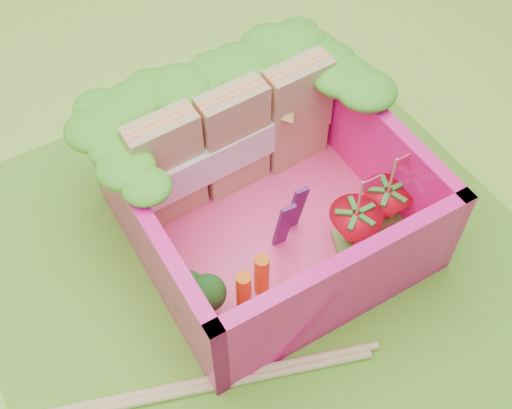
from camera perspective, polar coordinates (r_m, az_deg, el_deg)
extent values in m
plane|color=#9ECD39|center=(3.23, 0.24, -5.29)|extent=(14.00, 14.00, 0.00)
cube|color=#6CAC26|center=(3.22, 0.24, -5.14)|extent=(2.60, 2.60, 0.03)
cube|color=#FF4185|center=(3.29, 1.05, -1.90)|extent=(1.30, 1.30, 0.05)
cube|color=#F81487|center=(3.46, -4.24, 7.69)|extent=(1.30, 0.07, 0.55)
cube|color=#F81487|center=(2.82, 7.68, -7.66)|extent=(1.30, 0.07, 0.55)
cube|color=#F81487|center=(2.95, -9.19, -3.98)|extent=(0.07, 1.30, 0.55)
cube|color=#F81487|center=(3.35, 10.18, 4.99)|extent=(0.07, 1.30, 0.55)
ellipsoid|color=#3E951B|center=(3.08, -12.59, 8.20)|extent=(0.30, 0.30, 0.11)
ellipsoid|color=#3E951B|center=(3.10, -10.71, 8.98)|extent=(0.30, 0.30, 0.11)
ellipsoid|color=#3E951B|center=(3.13, -8.85, 9.74)|extent=(0.30, 0.30, 0.11)
ellipsoid|color=#3E951B|center=(3.16, -7.00, 10.48)|extent=(0.30, 0.30, 0.11)
ellipsoid|color=#3E951B|center=(3.19, -5.19, 11.19)|extent=(0.30, 0.30, 0.11)
ellipsoid|color=#3E951B|center=(3.23, -3.40, 11.88)|extent=(0.30, 0.30, 0.11)
ellipsoid|color=#3E951B|center=(3.27, -1.65, 12.54)|extent=(0.30, 0.30, 0.11)
ellipsoid|color=#3E951B|center=(3.31, 0.07, 13.17)|extent=(0.30, 0.30, 0.11)
ellipsoid|color=#3E951B|center=(3.35, 1.75, 13.77)|extent=(0.30, 0.30, 0.11)
ellipsoid|color=#3E951B|center=(3.40, 3.39, 14.35)|extent=(0.30, 0.30, 0.11)
ellipsoid|color=#3E951B|center=(2.75, -10.28, 1.68)|extent=(0.27, 0.27, 0.10)
ellipsoid|color=#3E951B|center=(2.84, -11.43, 3.56)|extent=(0.27, 0.27, 0.10)
ellipsoid|color=#3E951B|center=(2.93, -12.52, 5.31)|extent=(0.27, 0.27, 0.10)
ellipsoid|color=#3E951B|center=(3.03, -13.54, 6.96)|extent=(0.27, 0.27, 0.10)
ellipsoid|color=#3E951B|center=(3.13, -14.51, 8.49)|extent=(0.27, 0.27, 0.10)
ellipsoid|color=#3E951B|center=(3.15, 9.43, 10.02)|extent=(0.27, 0.27, 0.10)
ellipsoid|color=#3E951B|center=(3.23, 7.94, 11.49)|extent=(0.27, 0.27, 0.10)
ellipsoid|color=#3E951B|center=(3.31, 6.50, 12.89)|extent=(0.27, 0.27, 0.10)
ellipsoid|color=#3E951B|center=(3.40, 5.13, 14.21)|extent=(0.27, 0.27, 0.10)
ellipsoid|color=#3E951B|center=(3.49, 3.80, 15.45)|extent=(0.27, 0.27, 0.10)
cube|color=tan|center=(3.12, -7.92, 3.22)|extent=(0.36, 0.17, 0.62)
cube|color=tan|center=(3.22, -1.99, 5.79)|extent=(0.36, 0.17, 0.62)
cube|color=tan|center=(3.36, 3.58, 8.12)|extent=(0.36, 0.17, 0.62)
cube|color=white|center=(3.24, -1.97, 5.41)|extent=(1.13, 0.23, 0.20)
cylinder|color=#639648|center=(2.97, -4.90, -8.49)|extent=(0.12, 0.12, 0.12)
ellipsoid|color=#154E15|center=(2.86, -5.06, -7.32)|extent=(0.32, 0.32, 0.12)
cylinder|color=orange|center=(2.89, -1.09, -7.89)|extent=(0.07, 0.07, 0.28)
cylinder|color=orange|center=(2.95, 0.51, -6.27)|extent=(0.07, 0.07, 0.26)
cube|color=#4F195A|center=(3.03, 2.47, -1.88)|extent=(0.07, 0.02, 0.38)
cube|color=#4F195A|center=(3.09, 3.61, -0.33)|extent=(0.07, 0.02, 0.38)
cone|color=red|center=(3.12, 8.62, -2.31)|extent=(0.25, 0.25, 0.25)
cylinder|color=tan|center=(2.93, 9.19, 0.50)|extent=(0.01, 0.01, 0.24)
cube|color=#E82669|center=(2.89, 10.19, 1.87)|extent=(0.10, 0.01, 0.06)
cone|color=red|center=(3.24, 11.32, -0.25)|extent=(0.24, 0.24, 0.24)
cylinder|color=tan|center=(3.06, 12.02, 2.49)|extent=(0.01, 0.01, 0.24)
cube|color=#E82669|center=(3.03, 13.01, 3.82)|extent=(0.10, 0.01, 0.06)
cube|color=#63B839|center=(3.31, 11.31, -1.53)|extent=(0.33, 0.15, 0.05)
cube|color=#63B839|center=(3.15, 8.09, -4.74)|extent=(0.17, 0.33, 0.05)
cube|color=tan|center=(2.93, -13.06, -16.65)|extent=(2.32, 0.80, 0.04)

